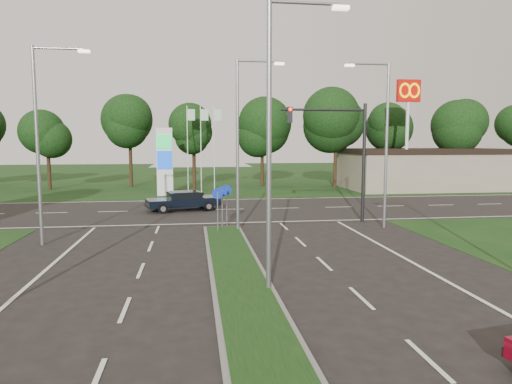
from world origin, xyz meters
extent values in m
cube|color=black|center=(0.00, 55.00, 0.00)|extent=(160.00, 50.00, 0.02)
cube|color=black|center=(0.00, 24.00, 0.00)|extent=(160.00, 12.00, 0.02)
cube|color=slate|center=(0.00, 4.00, 0.06)|extent=(2.00, 26.00, 0.12)
cube|color=gray|center=(22.00, 36.00, 2.00)|extent=(16.00, 9.00, 4.00)
cylinder|color=gray|center=(0.80, 6.00, 4.50)|extent=(0.16, 0.16, 9.00)
cylinder|color=gray|center=(1.90, 6.00, 8.90)|extent=(2.20, 0.10, 0.10)
cube|color=#FFF2CC|center=(3.00, 6.00, 8.80)|extent=(0.50, 0.22, 0.12)
cylinder|color=gray|center=(0.80, 16.00, 4.50)|extent=(0.16, 0.16, 9.00)
cylinder|color=gray|center=(1.90, 16.00, 8.90)|extent=(2.20, 0.10, 0.10)
cube|color=#FFF2CC|center=(3.00, 16.00, 8.80)|extent=(0.50, 0.22, 0.12)
cylinder|color=gray|center=(-8.50, 14.00, 4.50)|extent=(0.16, 0.16, 9.00)
cylinder|color=gray|center=(-7.40, 14.00, 8.90)|extent=(2.20, 0.10, 0.10)
cube|color=#FFF2CC|center=(-6.30, 14.00, 8.80)|extent=(0.50, 0.22, 0.12)
cylinder|color=gray|center=(9.00, 16.00, 4.50)|extent=(0.16, 0.16, 9.00)
cylinder|color=gray|center=(7.90, 16.00, 8.90)|extent=(2.20, 0.10, 0.10)
cube|color=#FFF2CC|center=(6.80, 16.00, 8.80)|extent=(0.50, 0.22, 0.12)
cylinder|color=black|center=(8.50, 18.00, 3.50)|extent=(0.20, 0.20, 7.00)
cylinder|color=black|center=(6.00, 18.00, 6.60)|extent=(5.00, 0.14, 0.14)
cube|color=black|center=(4.00, 18.00, 6.30)|extent=(0.28, 0.28, 0.90)
sphere|color=#FF190C|center=(4.00, 17.82, 6.60)|extent=(0.20, 0.20, 0.20)
cylinder|color=gray|center=(-0.30, 15.50, 1.10)|extent=(0.06, 0.06, 2.20)
cylinder|color=#0C26A5|center=(-0.30, 15.50, 2.10)|extent=(0.56, 0.04, 0.56)
cylinder|color=gray|center=(0.00, 16.50, 1.10)|extent=(0.06, 0.06, 2.20)
cylinder|color=#0C26A5|center=(0.00, 16.50, 2.10)|extent=(0.56, 0.04, 0.56)
cylinder|color=gray|center=(0.30, 17.20, 1.10)|extent=(0.06, 0.06, 2.20)
cylinder|color=#0C26A5|center=(0.30, 17.20, 2.10)|extent=(0.56, 0.04, 0.56)
cube|color=silver|center=(-4.00, 33.00, 3.00)|extent=(1.40, 0.30, 6.00)
cube|color=#0CA53F|center=(-4.00, 32.82, 4.80)|extent=(1.30, 0.08, 1.20)
cube|color=#0C3FBF|center=(-4.00, 32.82, 3.20)|extent=(1.30, 0.08, 1.60)
cylinder|color=silver|center=(-2.00, 34.00, 4.00)|extent=(0.08, 0.08, 8.00)
cube|color=#B2D8B2|center=(-1.65, 34.00, 7.20)|extent=(0.70, 0.02, 1.00)
cylinder|color=silver|center=(-0.80, 34.00, 4.00)|extent=(0.08, 0.08, 8.00)
cube|color=#B2D8B2|center=(-0.45, 34.00, 7.20)|extent=(0.70, 0.02, 1.00)
cylinder|color=silver|center=(0.40, 34.00, 4.00)|extent=(0.08, 0.08, 8.00)
cube|color=#B2D8B2|center=(0.75, 34.00, 7.20)|extent=(0.70, 0.02, 1.00)
cylinder|color=silver|center=(18.00, 32.00, 5.00)|extent=(0.30, 0.30, 10.00)
cube|color=#BF0C07|center=(18.00, 32.00, 9.40)|extent=(2.20, 0.35, 2.00)
torus|color=#FFC600|center=(17.55, 31.78, 9.40)|extent=(1.06, 0.16, 1.06)
torus|color=#FFC600|center=(18.45, 31.78, 9.40)|extent=(1.06, 0.16, 1.06)
cylinder|color=black|center=(0.00, 40.00, 2.20)|extent=(0.36, 0.36, 4.40)
sphere|color=black|center=(0.00, 40.00, 6.50)|extent=(6.00, 6.00, 6.00)
sphere|color=black|center=(0.30, 39.80, 7.50)|extent=(4.80, 4.80, 4.80)
cube|color=black|center=(-2.26, 23.88, 0.61)|extent=(5.24, 3.13, 0.50)
cube|color=black|center=(-2.16, 23.90, 1.09)|extent=(2.50, 2.18, 0.47)
cube|color=black|center=(-2.16, 23.90, 1.33)|extent=(2.10, 1.98, 0.04)
cylinder|color=black|center=(-3.55, 22.61, 0.35)|extent=(0.72, 0.38, 0.69)
cylinder|color=black|center=(-4.00, 24.40, 0.35)|extent=(0.72, 0.38, 0.69)
cylinder|color=black|center=(-0.51, 23.37, 0.35)|extent=(0.72, 0.38, 0.69)
cylinder|color=black|center=(-0.96, 25.16, 0.35)|extent=(0.72, 0.38, 0.69)
camera|label=1|loc=(-1.52, -7.89, 4.73)|focal=32.00mm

